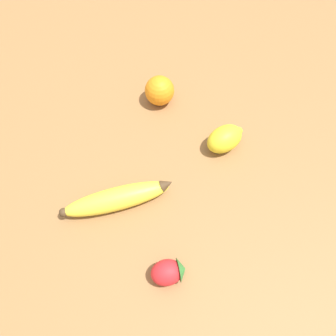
% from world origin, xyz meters
% --- Properties ---
extents(ground_plane, '(3.00, 3.00, 0.00)m').
position_xyz_m(ground_plane, '(0.00, 0.00, 0.00)').
color(ground_plane, olive).
extents(banana, '(0.15, 0.20, 0.04)m').
position_xyz_m(banana, '(0.13, 0.02, 0.02)').
color(banana, yellow).
rests_on(banana, ground_plane).
extents(orange, '(0.07, 0.07, 0.07)m').
position_xyz_m(orange, '(-0.14, 0.02, 0.03)').
color(orange, orange).
rests_on(orange, ground_plane).
extents(strawberry, '(0.07, 0.07, 0.04)m').
position_xyz_m(strawberry, '(0.23, 0.15, 0.02)').
color(strawberry, red).
rests_on(strawberry, ground_plane).
extents(lemon, '(0.10, 0.09, 0.05)m').
position_xyz_m(lemon, '(-0.06, 0.19, 0.03)').
color(lemon, yellow).
rests_on(lemon, ground_plane).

